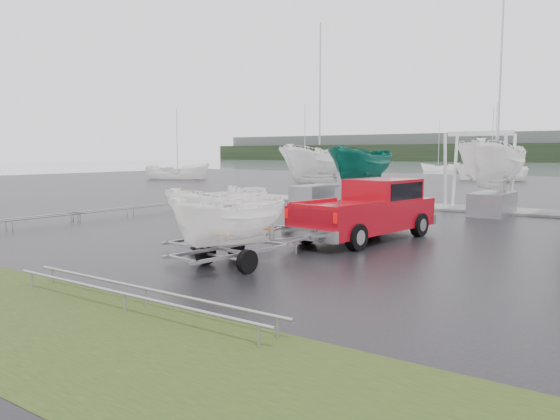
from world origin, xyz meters
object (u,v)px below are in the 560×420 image
(pickup_truck, at_px, (371,208))
(boat_hoist, at_px, (479,159))
(trailer_hitched, at_px, (231,178))
(trailer_parked, at_px, (220,171))

(pickup_truck, xyz_separation_m, boat_hoist, (0.34, 11.94, 1.59))
(trailer_hitched, relative_size, boat_hoist, 1.05)
(pickup_truck, distance_m, trailer_parked, 5.85)
(trailer_parked, bearing_deg, trailer_hitched, -39.29)
(trailer_hitched, xyz_separation_m, trailer_parked, (-1.68, 1.47, 0.12))
(pickup_truck, bearing_deg, boat_hoist, 95.30)
(pickup_truck, height_order, boat_hoist, boat_hoist)
(trailer_parked, relative_size, boat_hoist, 1.10)
(pickup_truck, relative_size, boat_hoist, 1.56)
(trailer_hitched, xyz_separation_m, boat_hoist, (1.14, 18.52, 0.32))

